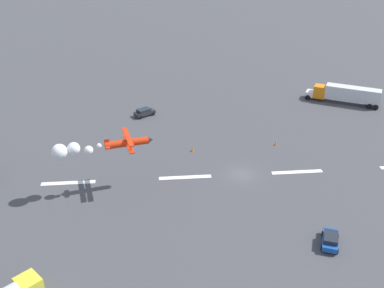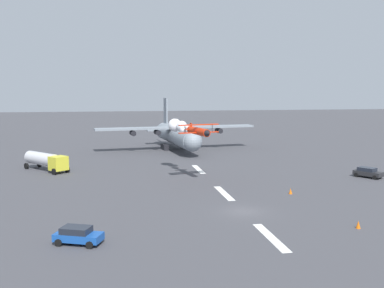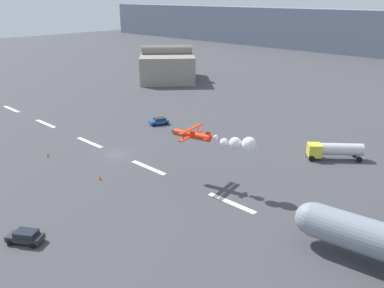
{
  "view_description": "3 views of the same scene",
  "coord_description": "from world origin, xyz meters",
  "px_view_note": "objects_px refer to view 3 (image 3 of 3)",
  "views": [
    {
      "loc": [
        12.9,
        57.59,
        35.79
      ],
      "look_at": [
        7.34,
        -3.96,
        3.61
      ],
      "focal_mm": 41.56,
      "sensor_mm": 36.0,
      "label": 1
    },
    {
      "loc": [
        -46.42,
        13.84,
        13.37
      ],
      "look_at": [
        32.47,
        0.0,
        3.47
      ],
      "focal_mm": 42.36,
      "sensor_mm": 36.0,
      "label": 2
    },
    {
      "loc": [
        56.52,
        -39.39,
        26.95
      ],
      "look_at": [
        17.04,
        1.8,
        5.8
      ],
      "focal_mm": 37.9,
      "sensor_mm": 36.0,
      "label": 3
    }
  ],
  "objects_px": {
    "fuel_tanker_truck": "(334,150)",
    "airport_staff_sedan": "(159,121)",
    "followme_car_yellow": "(25,236)",
    "traffic_cone_far": "(100,177)",
    "traffic_cone_near": "(48,155)",
    "stunt_biplane_red": "(224,141)"
  },
  "relations": [
    {
      "from": "traffic_cone_far",
      "to": "traffic_cone_near",
      "type": "bearing_deg",
      "value": -176.44
    },
    {
      "from": "followme_car_yellow",
      "to": "traffic_cone_far",
      "type": "xyz_separation_m",
      "value": [
        -8.14,
        15.59,
        -0.44
      ]
    },
    {
      "from": "airport_staff_sedan",
      "to": "traffic_cone_far",
      "type": "distance_m",
      "value": 29.12
    },
    {
      "from": "airport_staff_sedan",
      "to": "traffic_cone_far",
      "type": "bearing_deg",
      "value": -60.21
    },
    {
      "from": "followme_car_yellow",
      "to": "airport_staff_sedan",
      "type": "distance_m",
      "value": 46.7
    },
    {
      "from": "stunt_biplane_red",
      "to": "airport_staff_sedan",
      "type": "height_order",
      "value": "stunt_biplane_red"
    },
    {
      "from": "stunt_biplane_red",
      "to": "followme_car_yellow",
      "type": "distance_m",
      "value": 28.49
    },
    {
      "from": "followme_car_yellow",
      "to": "airport_staff_sedan",
      "type": "xyz_separation_m",
      "value": [
        -22.61,
        40.86,
        -0.0
      ]
    },
    {
      "from": "fuel_tanker_truck",
      "to": "followme_car_yellow",
      "type": "xyz_separation_m",
      "value": [
        -14.14,
        -48.49,
        -0.93
      ]
    },
    {
      "from": "stunt_biplane_red",
      "to": "airport_staff_sedan",
      "type": "xyz_separation_m",
      "value": [
        -29.73,
        14.05,
        -6.52
      ]
    },
    {
      "from": "fuel_tanker_truck",
      "to": "airport_staff_sedan",
      "type": "bearing_deg",
      "value": -168.27
    },
    {
      "from": "traffic_cone_near",
      "to": "traffic_cone_far",
      "type": "xyz_separation_m",
      "value": [
        14.62,
        0.91,
        0.0
      ]
    },
    {
      "from": "stunt_biplane_red",
      "to": "traffic_cone_far",
      "type": "distance_m",
      "value": 20.18
    },
    {
      "from": "fuel_tanker_truck",
      "to": "traffic_cone_near",
      "type": "bearing_deg",
      "value": -137.5
    },
    {
      "from": "followme_car_yellow",
      "to": "airport_staff_sedan",
      "type": "relative_size",
      "value": 0.99
    },
    {
      "from": "stunt_biplane_red",
      "to": "followme_car_yellow",
      "type": "bearing_deg",
      "value": -104.88
    },
    {
      "from": "followme_car_yellow",
      "to": "traffic_cone_far",
      "type": "distance_m",
      "value": 17.59
    },
    {
      "from": "stunt_biplane_red",
      "to": "airport_staff_sedan",
      "type": "relative_size",
      "value": 3.09
    },
    {
      "from": "stunt_biplane_red",
      "to": "fuel_tanker_truck",
      "type": "relative_size",
      "value": 1.59
    },
    {
      "from": "airport_staff_sedan",
      "to": "fuel_tanker_truck",
      "type": "bearing_deg",
      "value": 11.73
    },
    {
      "from": "fuel_tanker_truck",
      "to": "traffic_cone_far",
      "type": "relative_size",
      "value": 11.5
    },
    {
      "from": "fuel_tanker_truck",
      "to": "airport_staff_sedan",
      "type": "distance_m",
      "value": 37.54
    }
  ]
}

